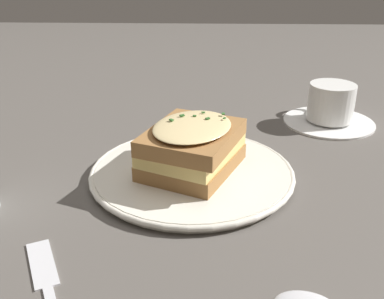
{
  "coord_description": "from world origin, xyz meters",
  "views": [
    {
      "loc": [
        0.04,
        -0.53,
        0.28
      ],
      "look_at": [
        0.03,
        -0.02,
        0.04
      ],
      "focal_mm": 42.0,
      "sensor_mm": 36.0,
      "label": 1
    }
  ],
  "objects_px": {
    "sandwich": "(192,147)",
    "fork": "(48,286)",
    "dinner_plate": "(192,172)",
    "teacup_with_saucer": "(330,107)"
  },
  "relations": [
    {
      "from": "sandwich",
      "to": "fork",
      "type": "height_order",
      "value": "sandwich"
    },
    {
      "from": "sandwich",
      "to": "fork",
      "type": "xyz_separation_m",
      "value": [
        -0.12,
        -0.21,
        -0.04
      ]
    },
    {
      "from": "dinner_plate",
      "to": "fork",
      "type": "xyz_separation_m",
      "value": [
        -0.12,
        -0.21,
        -0.01
      ]
    },
    {
      "from": "dinner_plate",
      "to": "sandwich",
      "type": "distance_m",
      "value": 0.04
    },
    {
      "from": "sandwich",
      "to": "fork",
      "type": "relative_size",
      "value": 0.91
    },
    {
      "from": "sandwich",
      "to": "fork",
      "type": "distance_m",
      "value": 0.24
    },
    {
      "from": "dinner_plate",
      "to": "teacup_with_saucer",
      "type": "relative_size",
      "value": 1.75
    },
    {
      "from": "teacup_with_saucer",
      "to": "dinner_plate",
      "type": "bearing_deg",
      "value": 123.18
    },
    {
      "from": "dinner_plate",
      "to": "teacup_with_saucer",
      "type": "height_order",
      "value": "teacup_with_saucer"
    },
    {
      "from": "sandwich",
      "to": "teacup_with_saucer",
      "type": "distance_m",
      "value": 0.3
    }
  ]
}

